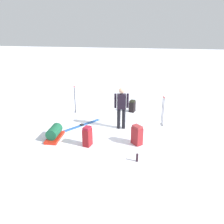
{
  "coord_description": "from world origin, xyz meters",
  "views": [
    {
      "loc": [
        8.26,
        1.66,
        3.84
      ],
      "look_at": [
        0.0,
        0.0,
        0.7
      ],
      "focal_mm": 36.01,
      "sensor_mm": 36.0,
      "label": 1
    }
  ],
  "objects_px": {
    "backpack_large_dark": "(87,136)",
    "backpack_small_spare": "(137,135)",
    "skier_standing": "(121,106)",
    "gear_sled": "(54,133)",
    "backpack_bright": "(132,106)",
    "ski_poles_planted_near": "(163,110)",
    "thermos_bottle": "(137,158)",
    "ski_pair_near": "(82,125)",
    "ski_poles_planted_far": "(75,98)"
  },
  "relations": [
    {
      "from": "skier_standing",
      "to": "backpack_large_dark",
      "type": "xyz_separation_m",
      "value": [
        1.66,
        -0.91,
        -0.61
      ]
    },
    {
      "from": "backpack_small_spare",
      "to": "ski_pair_near",
      "type": "bearing_deg",
      "value": -115.57
    },
    {
      "from": "backpack_bright",
      "to": "backpack_small_spare",
      "type": "relative_size",
      "value": 0.81
    },
    {
      "from": "ski_poles_planted_far",
      "to": "gear_sled",
      "type": "height_order",
      "value": "ski_poles_planted_far"
    },
    {
      "from": "ski_poles_planted_near",
      "to": "ski_pair_near",
      "type": "bearing_deg",
      "value": -79.22
    },
    {
      "from": "skier_standing",
      "to": "backpack_small_spare",
      "type": "distance_m",
      "value": 1.55
    },
    {
      "from": "backpack_bright",
      "to": "gear_sled",
      "type": "xyz_separation_m",
      "value": [
        3.45,
        -2.49,
        -0.05
      ]
    },
    {
      "from": "ski_pair_near",
      "to": "backpack_small_spare",
      "type": "distance_m",
      "value": 2.7
    },
    {
      "from": "ski_pair_near",
      "to": "backpack_bright",
      "type": "relative_size",
      "value": 2.84
    },
    {
      "from": "ski_poles_planted_far",
      "to": "ski_pair_near",
      "type": "bearing_deg",
      "value": 29.15
    },
    {
      "from": "backpack_large_dark",
      "to": "thermos_bottle",
      "type": "distance_m",
      "value": 1.92
    },
    {
      "from": "thermos_bottle",
      "to": "backpack_small_spare",
      "type": "bearing_deg",
      "value": -173.99
    },
    {
      "from": "ski_pair_near",
      "to": "thermos_bottle",
      "type": "xyz_separation_m",
      "value": [
        2.27,
        2.53,
        0.12
      ]
    },
    {
      "from": "ski_pair_near",
      "to": "ski_poles_planted_near",
      "type": "distance_m",
      "value": 3.42
    },
    {
      "from": "ski_poles_planted_far",
      "to": "thermos_bottle",
      "type": "relative_size",
      "value": 5.05
    },
    {
      "from": "gear_sled",
      "to": "ski_poles_planted_far",
      "type": "bearing_deg",
      "value": -175.91
    },
    {
      "from": "ski_pair_near",
      "to": "ski_poles_planted_near",
      "type": "xyz_separation_m",
      "value": [
        -0.63,
        3.29,
        0.7
      ]
    },
    {
      "from": "backpack_large_dark",
      "to": "thermos_bottle",
      "type": "height_order",
      "value": "backpack_large_dark"
    },
    {
      "from": "skier_standing",
      "to": "backpack_large_dark",
      "type": "height_order",
      "value": "skier_standing"
    },
    {
      "from": "skier_standing",
      "to": "thermos_bottle",
      "type": "distance_m",
      "value": 2.61
    },
    {
      "from": "backpack_small_spare",
      "to": "backpack_bright",
      "type": "bearing_deg",
      "value": -170.69
    },
    {
      "from": "backpack_bright",
      "to": "ski_poles_planted_far",
      "type": "distance_m",
      "value": 2.8
    },
    {
      "from": "skier_standing",
      "to": "ski_poles_planted_near",
      "type": "bearing_deg",
      "value": 109.35
    },
    {
      "from": "skier_standing",
      "to": "backpack_bright",
      "type": "bearing_deg",
      "value": 173.97
    },
    {
      "from": "ski_pair_near",
      "to": "thermos_bottle",
      "type": "height_order",
      "value": "thermos_bottle"
    },
    {
      "from": "backpack_small_spare",
      "to": "gear_sled",
      "type": "bearing_deg",
      "value": -86.5
    },
    {
      "from": "backpack_bright",
      "to": "backpack_large_dark",
      "type": "bearing_deg",
      "value": -16.93
    },
    {
      "from": "skier_standing",
      "to": "ski_poles_planted_near",
      "type": "height_order",
      "value": "skier_standing"
    },
    {
      "from": "thermos_bottle",
      "to": "gear_sled",
      "type": "bearing_deg",
      "value": -106.47
    },
    {
      "from": "ski_pair_near",
      "to": "gear_sled",
      "type": "relative_size",
      "value": 1.56
    },
    {
      "from": "ski_poles_planted_near",
      "to": "thermos_bottle",
      "type": "xyz_separation_m",
      "value": [
        2.89,
        -0.76,
        -0.58
      ]
    },
    {
      "from": "skier_standing",
      "to": "ski_poles_planted_near",
      "type": "relative_size",
      "value": 1.33
    },
    {
      "from": "backpack_large_dark",
      "to": "backpack_small_spare",
      "type": "relative_size",
      "value": 1.01
    },
    {
      "from": "skier_standing",
      "to": "ski_pair_near",
      "type": "xyz_separation_m",
      "value": [
        0.05,
        -1.66,
        -0.94
      ]
    },
    {
      "from": "ski_poles_planted_near",
      "to": "gear_sled",
      "type": "distance_m",
      "value": 4.39
    },
    {
      "from": "ski_pair_near",
      "to": "backpack_large_dark",
      "type": "bearing_deg",
      "value": 25.03
    },
    {
      "from": "backpack_large_dark",
      "to": "ski_poles_planted_near",
      "type": "height_order",
      "value": "ski_poles_planted_near"
    },
    {
      "from": "skier_standing",
      "to": "gear_sled",
      "type": "xyz_separation_m",
      "value": [
        1.4,
        -2.27,
        -0.73
      ]
    },
    {
      "from": "thermos_bottle",
      "to": "ski_poles_planted_near",
      "type": "bearing_deg",
      "value": 165.32
    },
    {
      "from": "backpack_small_spare",
      "to": "ski_poles_planted_far",
      "type": "bearing_deg",
      "value": -128.91
    },
    {
      "from": "backpack_large_dark",
      "to": "ski_poles_planted_far",
      "type": "xyz_separation_m",
      "value": [
        -3.05,
        -1.55,
        0.38
      ]
    },
    {
      "from": "ski_pair_near",
      "to": "backpack_large_dark",
      "type": "relative_size",
      "value": 2.3
    },
    {
      "from": "ski_poles_planted_near",
      "to": "backpack_bright",
      "type": "bearing_deg",
      "value": -136.47
    },
    {
      "from": "ski_poles_planted_far",
      "to": "backpack_bright",
      "type": "bearing_deg",
      "value": 103.97
    },
    {
      "from": "backpack_large_dark",
      "to": "ski_poles_planted_near",
      "type": "xyz_separation_m",
      "value": [
        -2.23,
        2.54,
        0.36
      ]
    },
    {
      "from": "skier_standing",
      "to": "backpack_small_spare",
      "type": "height_order",
      "value": "skier_standing"
    },
    {
      "from": "ski_pair_near",
      "to": "backpack_small_spare",
      "type": "xyz_separation_m",
      "value": [
        1.16,
        2.42,
        0.33
      ]
    },
    {
      "from": "backpack_large_dark",
      "to": "gear_sled",
      "type": "distance_m",
      "value": 1.39
    },
    {
      "from": "ski_poles_planted_near",
      "to": "ski_poles_planted_far",
      "type": "height_order",
      "value": "ski_poles_planted_far"
    },
    {
      "from": "ski_pair_near",
      "to": "ski_poles_planted_far",
      "type": "relative_size",
      "value": 1.24
    }
  ]
}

